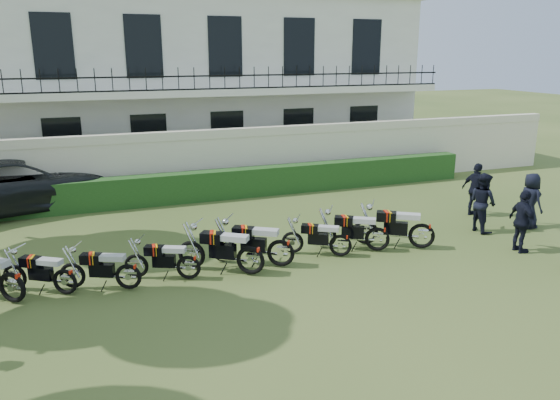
{
  "coord_description": "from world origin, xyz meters",
  "views": [
    {
      "loc": [
        -3.96,
        -10.65,
        4.94
      ],
      "look_at": [
        0.8,
        2.18,
        1.2
      ],
      "focal_mm": 35.0,
      "sensor_mm": 36.0,
      "label": 1
    }
  ],
  "objects": [
    {
      "name": "motorcycle_1",
      "position": [
        -5.5,
        0.7,
        0.51
      ],
      "size": [
        1.67,
        1.33,
        1.11
      ],
      "rotation": [
        0.0,
        0.0,
        0.91
      ],
      "color": "black",
      "rests_on": "ground"
    },
    {
      "name": "motorcycle_5",
      "position": [
        -0.57,
        0.41,
        0.53
      ],
      "size": [
        1.78,
        1.3,
        1.15
      ],
      "rotation": [
        0.0,
        0.0,
        0.96
      ],
      "color": "black",
      "rests_on": "ground"
    },
    {
      "name": "hedge",
      "position": [
        1.0,
        7.2,
        0.5
      ],
      "size": [
        18.0,
        0.6,
        1.0
      ],
      "primitive_type": "cube",
      "color": "#1A3F16",
      "rests_on": "ground"
    },
    {
      "name": "officer_4",
      "position": [
        6.51,
        1.19,
        0.84
      ],
      "size": [
        0.65,
        0.83,
        1.68
      ],
      "primitive_type": "imported",
      "rotation": [
        0.0,
        0.0,
        1.59
      ],
      "color": "black",
      "rests_on": "ground"
    },
    {
      "name": "motorcycle_6",
      "position": [
        0.24,
        0.62,
        0.52
      ],
      "size": [
        1.81,
        1.2,
        1.13
      ],
      "rotation": [
        0.0,
        0.0,
        1.0
      ],
      "color": "black",
      "rests_on": "ground"
    },
    {
      "name": "motorcycle_9",
      "position": [
        4.06,
        0.51,
        0.53
      ],
      "size": [
        1.81,
        1.24,
        1.14
      ],
      "rotation": [
        0.0,
        0.0,
        0.99
      ],
      "color": "black",
      "rests_on": "ground"
    },
    {
      "name": "motorcycle_4",
      "position": [
        -1.94,
        0.64,
        0.44
      ],
      "size": [
        1.61,
        0.85,
        0.95
      ],
      "rotation": [
        0.0,
        0.0,
        1.14
      ],
      "color": "black",
      "rests_on": "ground"
    },
    {
      "name": "officer_2",
      "position": [
        6.3,
        -0.52,
        0.81
      ],
      "size": [
        0.49,
        0.98,
        1.62
      ],
      "primitive_type": "imported",
      "rotation": [
        0.0,
        0.0,
        1.47
      ],
      "color": "black",
      "rests_on": "ground"
    },
    {
      "name": "motorcycle_3",
      "position": [
        -3.24,
        0.56,
        0.45
      ],
      "size": [
        1.67,
        0.84,
        0.97
      ],
      "rotation": [
        0.0,
        0.0,
        1.16
      ],
      "color": "black",
      "rests_on": "ground"
    },
    {
      "name": "perimeter_wall",
      "position": [
        0.0,
        8.0,
        1.17
      ],
      "size": [
        30.0,
        0.35,
        2.3
      ],
      "color": "beige",
      "rests_on": "ground"
    },
    {
      "name": "motorcycle_2",
      "position": [
        -4.51,
        0.75,
        0.44
      ],
      "size": [
        1.52,
        1.02,
        0.96
      ],
      "rotation": [
        0.0,
        0.0,
        1.0
      ],
      "color": "black",
      "rests_on": "ground"
    },
    {
      "name": "suv",
      "position": [
        -5.96,
        7.99,
        0.86
      ],
      "size": [
        6.73,
        4.44,
        1.72
      ],
      "primitive_type": "imported",
      "rotation": [
        0.0,
        0.0,
        1.85
      ],
      "color": "black",
      "rests_on": "ground"
    },
    {
      "name": "ground",
      "position": [
        0.0,
        0.0,
        0.0
      ],
      "size": [
        100.0,
        100.0,
        0.0
      ],
      "primitive_type": "plane",
      "color": "#3B5020",
      "rests_on": "ground"
    },
    {
      "name": "building",
      "position": [
        0.0,
        13.96,
        3.71
      ],
      "size": [
        20.4,
        9.6,
        7.4
      ],
      "color": "white",
      "rests_on": "ground"
    },
    {
      "name": "motorcycle_8",
      "position": [
        2.9,
        0.74,
        0.5
      ],
      "size": [
        1.74,
        1.1,
        1.07
      ],
      "rotation": [
        0.0,
        0.0,
        1.03
      ],
      "color": "black",
      "rests_on": "ground"
    },
    {
      "name": "officer_3",
      "position": [
        8.02,
        0.99,
        0.8
      ],
      "size": [
        0.52,
        0.79,
        1.6
      ],
      "primitive_type": "imported",
      "rotation": [
        0.0,
        0.0,
        1.59
      ],
      "color": "black",
      "rests_on": "ground"
    },
    {
      "name": "officer_5",
      "position": [
        7.35,
        2.47,
        0.83
      ],
      "size": [
        0.69,
        1.05,
        1.65
      ],
      "primitive_type": "imported",
      "rotation": [
        0.0,
        0.0,
        1.89
      ],
      "color": "black",
      "rests_on": "ground"
    },
    {
      "name": "motorcycle_7",
      "position": [
        1.86,
        0.73,
        0.44
      ],
      "size": [
        1.55,
        0.99,
        0.96
      ],
      "rotation": [
        0.0,
        0.0,
        1.02
      ],
      "color": "black",
      "rests_on": "ground"
    }
  ]
}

